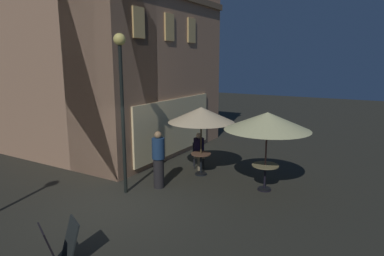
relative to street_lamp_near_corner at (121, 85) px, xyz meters
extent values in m
plane|color=#2D2C23|center=(-0.97, -0.48, -3.08)|extent=(60.00, 60.00, 0.00)
cube|color=tan|center=(4.09, 1.86, 0.42)|extent=(7.15, 2.20, 7.02)
cube|color=tan|center=(1.62, 4.05, 0.42)|extent=(2.20, 6.58, 7.02)
cube|color=#E1B96C|center=(1.72, 0.73, 1.83)|extent=(0.55, 0.06, 0.95)
cube|color=#E1B96C|center=(3.44, 0.73, 1.83)|extent=(0.55, 0.06, 0.95)
cube|color=#E1B96C|center=(5.01, 0.73, 1.83)|extent=(0.55, 0.06, 0.95)
cube|color=beige|center=(3.73, 0.72, -1.83)|extent=(5.01, 0.08, 2.10)
cylinder|color=black|center=(0.00, 0.00, -0.99)|extent=(0.10, 0.10, 4.19)
sphere|color=#FBE16C|center=(0.00, 0.00, 1.20)|extent=(0.33, 0.33, 0.33)
cube|color=black|center=(-3.10, -1.39, -2.66)|extent=(0.48, 0.61, 0.83)
cube|color=black|center=(-3.43, -1.23, -2.66)|extent=(0.48, 0.61, 0.83)
cylinder|color=black|center=(2.44, -1.13, -3.07)|extent=(0.40, 0.40, 0.03)
cylinder|color=black|center=(2.44, -1.13, -2.73)|extent=(0.06, 0.06, 0.70)
cylinder|color=brown|center=(2.44, -1.13, -2.37)|extent=(0.66, 0.66, 0.03)
cylinder|color=black|center=(2.20, -3.40, -3.07)|extent=(0.40, 0.40, 0.03)
cylinder|color=black|center=(2.20, -3.40, -2.71)|extent=(0.06, 0.06, 0.74)
cylinder|color=olive|center=(2.20, -3.40, -2.33)|extent=(0.77, 0.77, 0.03)
cylinder|color=black|center=(2.44, -1.13, -3.05)|extent=(0.36, 0.36, 0.06)
cylinder|color=#4B3B23|center=(2.44, -1.13, -1.97)|extent=(0.05, 0.05, 2.22)
cone|color=beige|center=(2.44, -1.13, -1.06)|extent=(2.16, 2.16, 0.49)
cylinder|color=black|center=(2.20, -3.40, -3.05)|extent=(0.36, 0.36, 0.06)
cylinder|color=#4F312A|center=(2.20, -3.40, -1.95)|extent=(0.05, 0.05, 2.27)
cone|color=beige|center=(2.20, -3.40, -1.02)|extent=(2.45, 2.45, 0.51)
cylinder|color=black|center=(3.02, -0.94, -2.87)|extent=(0.03, 0.03, 0.44)
cylinder|color=black|center=(2.83, -0.67, -2.87)|extent=(0.03, 0.03, 0.44)
cylinder|color=black|center=(3.28, -0.75, -2.87)|extent=(0.03, 0.03, 0.44)
cylinder|color=black|center=(3.10, -0.48, -2.87)|extent=(0.03, 0.03, 0.44)
cube|color=black|center=(3.06, -0.71, -2.63)|extent=(0.57, 0.57, 0.04)
cube|color=black|center=(3.21, -0.60, -2.41)|extent=(0.26, 0.36, 0.40)
cube|color=#817153|center=(2.94, -0.79, -2.59)|extent=(0.51, 0.51, 0.14)
cylinder|color=#817153|center=(2.81, -0.88, -2.84)|extent=(0.14, 0.14, 0.49)
cylinder|color=black|center=(3.06, -0.71, -2.31)|extent=(0.37, 0.37, 0.58)
sphere|color=beige|center=(3.06, -0.71, -1.93)|extent=(0.20, 0.20, 0.20)
cylinder|color=black|center=(0.80, -0.60, -2.63)|extent=(0.32, 0.32, 0.90)
cylinder|color=navy|center=(0.80, -0.60, -1.88)|extent=(0.37, 0.37, 0.62)
sphere|color=#946F48|center=(0.80, -0.60, -1.47)|extent=(0.21, 0.21, 0.21)
camera|label=1|loc=(-6.82, -6.20, 0.65)|focal=31.01mm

